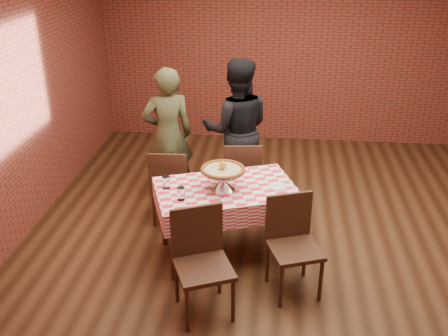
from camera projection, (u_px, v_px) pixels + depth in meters
The scene contains 19 objects.
ground at pixel (278, 241), 5.52m from camera, with size 6.00×6.00×0.00m, color black.
back_wall at pixel (285, 47), 7.61m from camera, with size 5.50×5.50×0.00m, color brown.
table at pixel (226, 221), 5.17m from camera, with size 1.33×0.80×0.75m, color #3D2215.
tablecloth at pixel (226, 198), 5.05m from camera, with size 1.36×0.83×0.23m, color red, non-canonical shape.
pizza_stand at pixel (223, 180), 4.94m from camera, with size 0.44×0.44×0.19m, color silver, non-canonical shape.
pizza at pixel (223, 170), 4.90m from camera, with size 0.43×0.43×0.03m, color #C6B686.
lemon at pixel (223, 165), 4.88m from camera, with size 0.07×0.07×0.09m, color yellow.
water_glass_left at pixel (181, 193), 4.76m from camera, with size 0.08×0.08×0.12m, color white.
water_glass_right at pixel (166, 182), 4.97m from camera, with size 0.08×0.08×0.12m, color white.
side_plate at pixel (277, 186), 5.02m from camera, with size 0.18×0.18×0.01m, color white.
sweetener_packet_a at pixel (293, 190), 4.96m from camera, with size 0.05×0.04×0.01m, color white.
sweetener_packet_b at pixel (289, 185), 5.05m from camera, with size 0.05×0.04×0.01m, color white.
condiment_caddy at pixel (224, 169), 5.22m from camera, with size 0.10×0.08×0.15m, color silver.
chair_near_left at pixel (204, 267), 4.32m from camera, with size 0.46×0.46×0.94m, color #3D2215, non-canonical shape.
chair_near_right at pixel (295, 249), 4.58m from camera, with size 0.43×0.43×0.91m, color #3D2215, non-canonical shape.
chair_far_left at pixel (171, 184), 5.76m from camera, with size 0.42×0.42×0.90m, color #3D2215, non-canonical shape.
chair_far_right at pixel (241, 176), 5.95m from camera, with size 0.42×0.42×0.90m, color #3D2215, non-canonical shape.
diner_olive at pixel (168, 135), 6.10m from camera, with size 0.60×0.39×1.64m, color #404528.
diner_black at pixel (237, 130), 6.14m from camera, with size 0.84×0.65×1.73m, color black.
Camera 1 is at (-0.07, -4.71, 3.05)m, focal length 41.26 mm.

